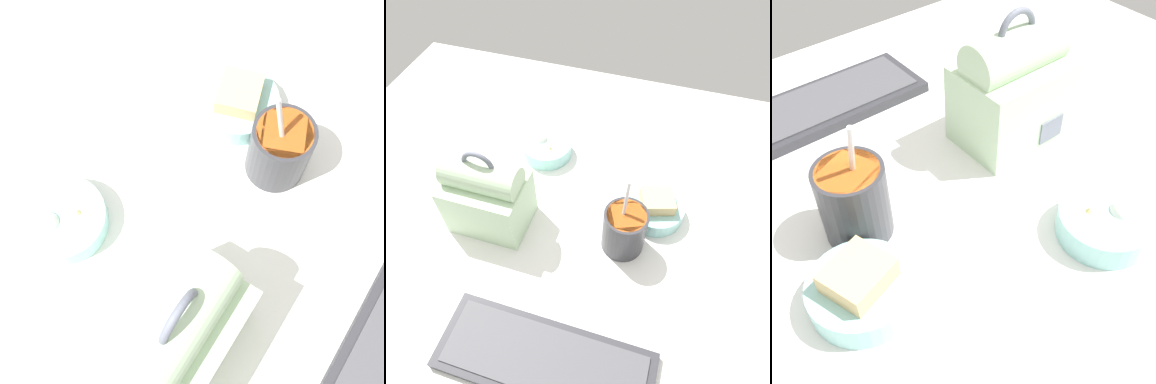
# 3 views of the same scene
# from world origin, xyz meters

# --- Properties ---
(desk_surface) EXTENTS (1.40, 1.10, 0.02)m
(desk_surface) POSITION_xyz_m (0.00, 0.00, 0.01)
(desk_surface) COLOR white
(desk_surface) RESTS_ON ground
(keyboard) EXTENTS (0.38, 0.14, 0.02)m
(keyboard) POSITION_xyz_m (-0.05, 0.33, 0.03)
(keyboard) COLOR #2D2D33
(keyboard) RESTS_ON desk_surface
(lunch_bag) EXTENTS (0.17, 0.13, 0.22)m
(lunch_bag) POSITION_xyz_m (0.17, 0.08, 0.11)
(lunch_bag) COLOR #B7D6AD
(lunch_bag) RESTS_ON desk_surface
(soup_cup) EXTENTS (0.09, 0.09, 0.18)m
(soup_cup) POSITION_xyz_m (-0.13, 0.06, 0.08)
(soup_cup) COLOR #333338
(soup_cup) RESTS_ON desk_surface
(bento_bowl_sandwich) EXTENTS (0.13, 0.13, 0.07)m
(bento_bowl_sandwich) POSITION_xyz_m (-0.18, -0.04, 0.04)
(bento_bowl_sandwich) COLOR #93D1CC
(bento_bowl_sandwich) RESTS_ON desk_surface
(bento_bowl_snacks) EXTENTS (0.13, 0.13, 0.05)m
(bento_bowl_snacks) POSITION_xyz_m (0.12, -0.15, 0.04)
(bento_bowl_snacks) COLOR #93D1CC
(bento_bowl_snacks) RESTS_ON desk_surface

